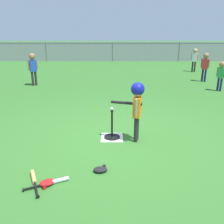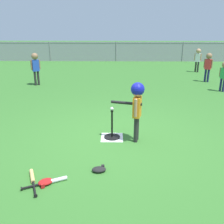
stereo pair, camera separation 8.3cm
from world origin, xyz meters
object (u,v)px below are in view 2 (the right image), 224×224
(glove_by_plate, at_px, (45,182))
(fielder_deep_left, at_px, (35,65))
(batting_tee, at_px, (112,134))
(baseball_on_tee, at_px, (112,109))
(fielder_deep_right, at_px, (224,73))
(batter_child, at_px, (137,100))
(glove_near_bats, at_px, (99,169))
(fielder_near_right, at_px, (198,57))
(spare_bat_silver, at_px, (51,181))
(spare_bat_wood, at_px, (33,179))
(fielder_near_left, at_px, (208,64))

(glove_by_plate, bearing_deg, fielder_deep_left, 107.53)
(batting_tee, distance_m, baseball_on_tee, 0.53)
(baseball_on_tee, height_order, fielder_deep_right, fielder_deep_right)
(batter_child, xyz_separation_m, glove_near_bats, (-0.65, -1.12, -0.80))
(fielder_near_right, distance_m, spare_bat_silver, 10.14)
(spare_bat_wood, bearing_deg, spare_bat_silver, -12.34)
(fielder_deep_right, distance_m, glove_by_plate, 7.08)
(fielder_deep_left, bearing_deg, fielder_deep_right, -7.17)
(baseball_on_tee, relative_size, batter_child, 0.06)
(fielder_near_left, height_order, glove_by_plate, fielder_near_left)
(batter_child, distance_m, glove_near_bats, 1.52)
(batting_tee, xyz_separation_m, fielder_deep_left, (-2.88, 4.58, 0.68))
(fielder_deep_left, bearing_deg, glove_near_bats, -65.11)
(fielder_deep_left, bearing_deg, glove_by_plate, -72.47)
(fielder_deep_right, relative_size, fielder_near_right, 0.92)
(baseball_on_tee, relative_size, fielder_deep_right, 0.07)
(fielder_deep_left, height_order, glove_by_plate, fielder_deep_left)
(fielder_near_left, distance_m, glove_by_plate, 8.26)
(batter_child, xyz_separation_m, fielder_deep_left, (-3.35, 4.71, -0.07))
(fielder_near_right, bearing_deg, fielder_deep_right, -93.45)
(fielder_near_left, relative_size, spare_bat_silver, 1.84)
(fielder_near_right, relative_size, glove_near_bats, 4.58)
(batting_tee, relative_size, fielder_deep_right, 0.58)
(glove_by_plate, bearing_deg, batting_tee, 59.80)
(baseball_on_tee, distance_m, fielder_near_left, 6.38)
(spare_bat_wood, bearing_deg, fielder_near_right, 60.53)
(fielder_near_left, bearing_deg, batter_child, -120.45)
(baseball_on_tee, height_order, batter_child, batter_child)
(fielder_deep_left, xyz_separation_m, glove_by_plate, (1.95, -6.18, -0.73))
(fielder_near_right, bearing_deg, glove_near_bats, -115.17)
(baseball_on_tee, bearing_deg, batting_tee, 0.00)
(fielder_deep_right, relative_size, glove_near_bats, 4.21)
(fielder_near_left, distance_m, spare_bat_wood, 8.30)
(spare_bat_silver, bearing_deg, fielder_near_right, 62.16)
(spare_bat_silver, relative_size, glove_by_plate, 2.25)
(baseball_on_tee, bearing_deg, fielder_deep_right, 45.78)
(spare_bat_wood, xyz_separation_m, glove_by_plate, (0.22, -0.09, 0.01))
(batting_tee, height_order, glove_near_bats, batting_tee)
(fielder_near_right, bearing_deg, spare_bat_silver, -117.84)
(fielder_near_left, xyz_separation_m, spare_bat_silver, (-4.48, -6.82, -0.69))
(batter_child, bearing_deg, glove_near_bats, -120.11)
(batting_tee, height_order, fielder_deep_right, fielder_deep_right)
(fielder_near_left, distance_m, glove_near_bats, 7.56)
(batter_child, distance_m, fielder_near_left, 6.24)
(baseball_on_tee, height_order, spare_bat_wood, baseball_on_tee)
(batting_tee, bearing_deg, baseball_on_tee, 0.00)
(glove_by_plate, height_order, glove_near_bats, same)
(fielder_deep_left, relative_size, glove_near_bats, 4.96)
(spare_bat_wood, bearing_deg, batting_tee, 52.76)
(spare_bat_wood, xyz_separation_m, glove_near_bats, (0.97, 0.26, 0.01))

